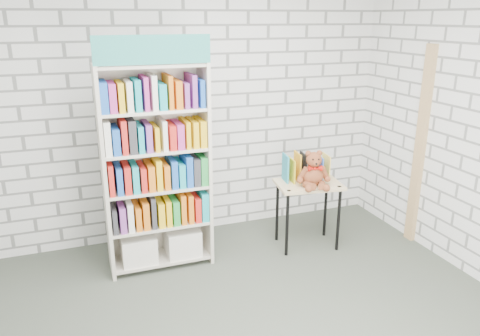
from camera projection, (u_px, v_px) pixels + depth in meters
name	position (u px, v px, depth m)	size (l,w,h in m)	color
ground	(255.00, 334.00, 3.63)	(4.50, 4.50, 0.00)	#3F453A
room_shell	(258.00, 107.00, 3.08)	(4.52, 4.02, 2.81)	silver
bookshelf	(156.00, 167.00, 4.38)	(0.98, 0.38, 2.21)	beige
display_table	(308.00, 192.00, 4.87)	(0.71, 0.54, 0.71)	#DDBD84
table_books	(306.00, 167.00, 4.90)	(0.48, 0.26, 0.27)	teal
teddy_bear	(314.00, 172.00, 4.70)	(0.34, 0.33, 0.37)	brown
door_trim	(420.00, 147.00, 4.88)	(0.05, 0.12, 2.10)	tan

